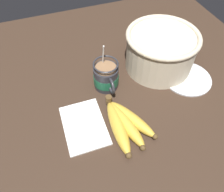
{
  "coord_description": "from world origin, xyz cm",
  "views": [
    {
      "loc": [
        41.47,
        -17.52,
        61.79
      ],
      "look_at": [
        0.19,
        -2.42,
        8.02
      ],
      "focal_mm": 35.0,
      "sensor_mm": 36.0,
      "label": 1
    }
  ],
  "objects_px": {
    "banana_bunch": "(125,123)",
    "small_plate": "(187,78)",
    "woven_basket": "(160,50)",
    "coffee_mug": "(106,77)"
  },
  "relations": [
    {
      "from": "banana_bunch",
      "to": "small_plate",
      "type": "height_order",
      "value": "banana_bunch"
    },
    {
      "from": "banana_bunch",
      "to": "small_plate",
      "type": "distance_m",
      "value": 0.32
    },
    {
      "from": "woven_basket",
      "to": "banana_bunch",
      "type": "bearing_deg",
      "value": -46.59
    },
    {
      "from": "small_plate",
      "to": "woven_basket",
      "type": "bearing_deg",
      "value": -145.06
    },
    {
      "from": "banana_bunch",
      "to": "small_plate",
      "type": "bearing_deg",
      "value": 110.7
    },
    {
      "from": "coffee_mug",
      "to": "woven_basket",
      "type": "xyz_separation_m",
      "value": [
        -0.03,
        0.22,
        0.03
      ]
    },
    {
      "from": "banana_bunch",
      "to": "woven_basket",
      "type": "distance_m",
      "value": 0.31
    },
    {
      "from": "banana_bunch",
      "to": "woven_basket",
      "type": "height_order",
      "value": "woven_basket"
    },
    {
      "from": "woven_basket",
      "to": "small_plate",
      "type": "distance_m",
      "value": 0.14
    },
    {
      "from": "coffee_mug",
      "to": "woven_basket",
      "type": "height_order",
      "value": "coffee_mug"
    }
  ]
}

